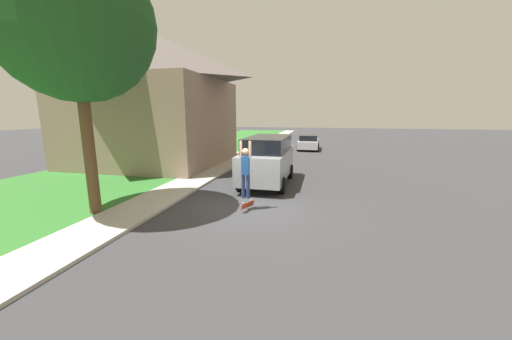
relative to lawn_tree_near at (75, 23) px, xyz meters
The scene contains 9 objects.
ground_plane 7.79m from the lawn_tree_near, 21.35° to the left, with size 120.00×120.00×0.00m, color #333335.
lawn 10.35m from the lawn_tree_near, 112.89° to the left, with size 10.00×80.00×0.08m.
sidewalk 9.86m from the lawn_tree_near, 82.06° to the left, with size 1.80×80.00×0.10m.
house 10.05m from the lawn_tree_near, 110.94° to the left, with size 9.52×9.08×8.18m.
lawn_tree_near is the anchor object (origin of this frame).
suv_parked 8.69m from the lawn_tree_near, 49.08° to the left, with size 2.08×4.93×2.26m.
car_down_street 20.99m from the lawn_tree_near, 72.79° to the left, with size 1.94×4.09×1.36m.
skateboarder 6.72m from the lawn_tree_near, 18.40° to the left, with size 0.41×0.23×1.98m.
skateboard 7.67m from the lawn_tree_near, 18.00° to the left, with size 0.32×0.78×0.29m.
Camera 1 is at (2.59, -9.46, 3.33)m, focal length 20.00 mm.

